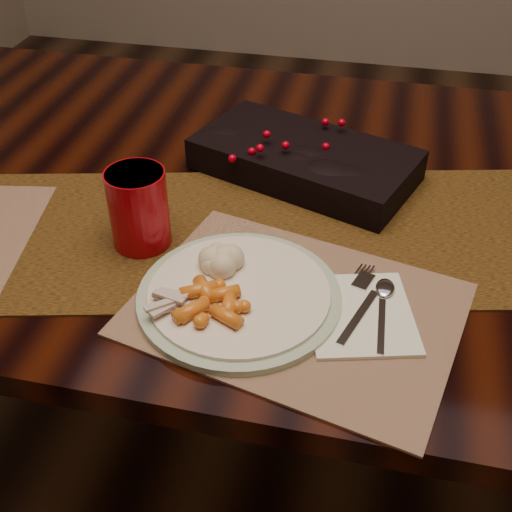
% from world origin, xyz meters
% --- Properties ---
extents(floor, '(5.00, 5.00, 0.00)m').
position_xyz_m(floor, '(0.00, 0.00, 0.00)').
color(floor, black).
rests_on(floor, ground).
extents(dining_table, '(1.80, 1.00, 0.75)m').
position_xyz_m(dining_table, '(0.00, 0.00, 0.38)').
color(dining_table, black).
rests_on(dining_table, floor).
extents(table_runner, '(1.82, 0.78, 0.00)m').
position_xyz_m(table_runner, '(-0.05, -0.15, 0.75)').
color(table_runner, '#4A330F').
rests_on(table_runner, dining_table).
extents(centerpiece, '(0.42, 0.31, 0.08)m').
position_xyz_m(centerpiece, '(0.02, 0.05, 0.79)').
color(centerpiece, black).
rests_on(centerpiece, table_runner).
extents(placemat_main, '(0.49, 0.40, 0.00)m').
position_xyz_m(placemat_main, '(0.07, -0.31, 0.75)').
color(placemat_main, '#8F6D4C').
rests_on(placemat_main, dining_table).
extents(dinner_plate, '(0.36, 0.36, 0.02)m').
position_xyz_m(dinner_plate, '(-0.01, -0.31, 0.76)').
color(dinner_plate, '#F1DFC3').
rests_on(dinner_plate, placemat_main).
extents(baby_carrots, '(0.12, 0.10, 0.02)m').
position_xyz_m(baby_carrots, '(-0.01, -0.33, 0.78)').
color(baby_carrots, orange).
rests_on(baby_carrots, dinner_plate).
extents(mashed_potatoes, '(0.08, 0.07, 0.04)m').
position_xyz_m(mashed_potatoes, '(-0.05, -0.26, 0.79)').
color(mashed_potatoes, beige).
rests_on(mashed_potatoes, dinner_plate).
extents(turkey_shreds, '(0.09, 0.08, 0.02)m').
position_xyz_m(turkey_shreds, '(-0.08, -0.36, 0.78)').
color(turkey_shreds, tan).
rests_on(turkey_shreds, dinner_plate).
extents(napkin, '(0.17, 0.19, 0.01)m').
position_xyz_m(napkin, '(0.16, -0.30, 0.76)').
color(napkin, '#EAE8C9').
rests_on(napkin, placemat_main).
extents(fork, '(0.07, 0.15, 0.00)m').
position_xyz_m(fork, '(0.15, -0.29, 0.76)').
color(fork, white).
rests_on(fork, napkin).
extents(spoon, '(0.03, 0.14, 0.00)m').
position_xyz_m(spoon, '(0.19, -0.30, 0.76)').
color(spoon, silver).
rests_on(spoon, napkin).
extents(red_cup, '(0.11, 0.11, 0.12)m').
position_xyz_m(red_cup, '(-0.19, -0.21, 0.82)').
color(red_cup, '#94050D').
rests_on(red_cup, placemat_main).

